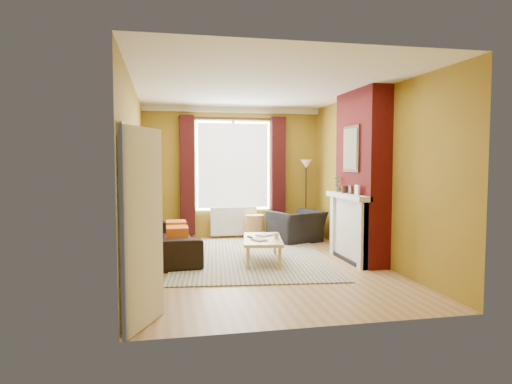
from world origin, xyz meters
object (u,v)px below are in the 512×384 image
wicker_stool (255,227)px  armchair (296,226)px  coffee_table (263,241)px  floor_lamp (306,176)px  sofa (167,237)px

wicker_stool → armchair: bearing=-34.4°
coffee_table → floor_lamp: floor_lamp is taller
sofa → floor_lamp: size_ratio=1.40×
wicker_stool → floor_lamp: bearing=0.0°
coffee_table → floor_lamp: (1.45, 2.21, 0.97)m
sofa → wicker_stool: sofa is taller
sofa → armchair: size_ratio=2.39×
sofa → wicker_stool: size_ratio=4.40×
armchair → wicker_stool: 0.93m
sofa → armchair: sofa is taller
coffee_table → wicker_stool: bearing=92.1°
armchair → sofa: bearing=-1.6°
coffee_table → wicker_stool: 2.24m
coffee_table → wicker_stool: size_ratio=2.41×
coffee_table → floor_lamp: 2.82m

